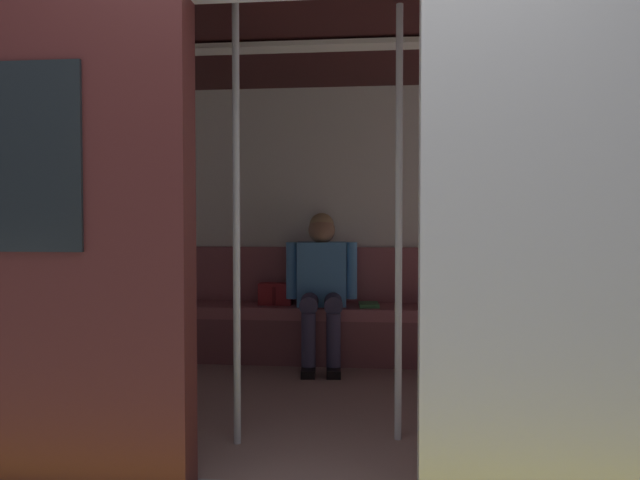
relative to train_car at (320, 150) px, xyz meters
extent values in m
cube|color=silver|center=(-0.97, 1.24, -0.43)|extent=(0.92, 0.12, 2.20)
cube|color=black|center=(-0.97, 1.25, -0.17)|extent=(0.50, 0.02, 0.55)
cube|color=#351515|center=(-0.06, -0.09, 0.73)|extent=(6.40, 2.77, 0.12)
cube|color=gray|center=(-0.06, -0.09, -1.53)|extent=(6.08, 2.61, 0.01)
cube|color=silver|center=(-0.06, -1.39, -0.43)|extent=(6.08, 0.10, 2.20)
cube|color=#935156|center=(-0.06, -1.33, -0.87)|extent=(3.52, 0.06, 0.45)
cube|color=white|center=(-0.06, -0.09, 0.64)|extent=(4.48, 0.16, 0.03)
cube|color=#935156|center=(-0.06, -1.11, -1.14)|extent=(3.34, 0.44, 0.09)
cube|color=brown|center=(-0.06, -0.91, -1.36)|extent=(3.34, 0.04, 0.35)
cube|color=#4C8CC6|center=(0.10, -1.09, -0.84)|extent=(0.40, 0.25, 0.50)
sphere|color=#8C664C|center=(0.10, -1.09, -0.50)|extent=(0.21, 0.21, 0.21)
sphere|color=#997F59|center=(0.10, -1.10, -0.46)|extent=(0.19, 0.19, 0.19)
cylinder|color=#4C8CC6|center=(-0.14, -1.08, -0.81)|extent=(0.08, 0.08, 0.44)
cylinder|color=#4C8CC6|center=(0.33, -1.04, -0.81)|extent=(0.08, 0.08, 0.44)
cylinder|color=#38334C|center=(-0.01, -0.90, -1.04)|extent=(0.17, 0.41, 0.14)
cylinder|color=#38334C|center=(0.17, -0.89, -1.04)|extent=(0.17, 0.41, 0.14)
cylinder|color=#38334C|center=(-0.02, -0.70, -1.29)|extent=(0.10, 0.10, 0.40)
cylinder|color=#38334C|center=(0.15, -0.69, -1.29)|extent=(0.10, 0.10, 0.40)
cube|color=black|center=(-0.03, -0.65, -1.50)|extent=(0.12, 0.23, 0.06)
cube|color=black|center=(0.15, -0.64, -1.50)|extent=(0.12, 0.23, 0.06)
cube|color=maroon|center=(0.47, -1.11, -1.01)|extent=(0.26, 0.14, 0.17)
cube|color=maroon|center=(0.47, -1.04, -1.02)|extent=(0.02, 0.01, 0.14)
cube|color=#33723F|center=(-0.27, -1.08, -1.08)|extent=(0.17, 0.23, 0.03)
cylinder|color=silver|center=(0.34, 0.69, -0.44)|extent=(0.04, 0.04, 2.18)
cylinder|color=silver|center=(-0.45, 0.55, -0.44)|extent=(0.04, 0.04, 2.18)
camera|label=1|loc=(-0.37, 3.57, -0.42)|focal=33.64mm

